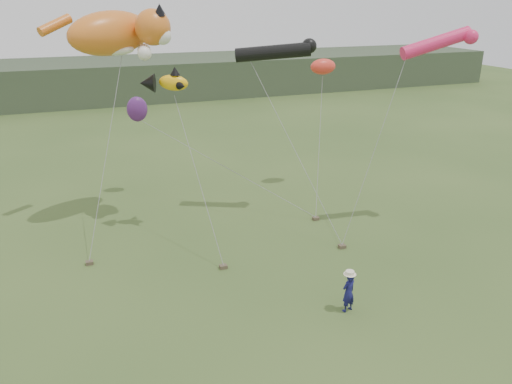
# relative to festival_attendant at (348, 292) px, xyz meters

# --- Properties ---
(ground) EXTENTS (120.00, 120.00, 0.00)m
(ground) POSITION_rel_festival_attendant_xyz_m (-2.28, 0.18, -0.75)
(ground) COLOR #385123
(ground) RESTS_ON ground
(headland) EXTENTS (90.00, 13.00, 4.00)m
(headland) POSITION_rel_festival_attendant_xyz_m (-5.39, 44.87, 1.18)
(headland) COLOR #2D3D28
(headland) RESTS_ON ground
(festival_attendant) EXTENTS (0.62, 0.49, 1.49)m
(festival_attendant) POSITION_rel_festival_attendant_xyz_m (0.00, 0.00, 0.00)
(festival_attendant) COLOR #151652
(festival_attendant) RESTS_ON ground
(sandbag_anchors) EXTENTS (14.89, 3.58, 0.15)m
(sandbag_anchors) POSITION_rel_festival_attendant_xyz_m (-3.78, 5.30, -0.67)
(sandbag_anchors) COLOR brown
(sandbag_anchors) RESTS_ON ground
(cat_kite) EXTENTS (5.60, 3.79, 2.39)m
(cat_kite) POSITION_rel_festival_attendant_xyz_m (-5.74, 11.00, 8.10)
(cat_kite) COLOR orange
(cat_kite) RESTS_ON ground
(fish_kite) EXTENTS (2.22, 1.46, 1.08)m
(fish_kite) POSITION_rel_festival_attendant_xyz_m (-4.30, 8.96, 6.13)
(fish_kite) COLOR #FFB70E
(fish_kite) RESTS_ON ground
(tube_kites) EXTENTS (9.53, 5.66, 1.71)m
(tube_kites) POSITION_rel_festival_attendant_xyz_m (3.74, 7.66, 7.45)
(tube_kites) COLOR black
(tube_kites) RESTS_ON ground
(misc_kites) EXTENTS (11.14, 2.95, 3.14)m
(misc_kites) POSITION_rel_festival_attendant_xyz_m (-0.01, 13.04, 5.02)
(misc_kites) COLOR #F33A2A
(misc_kites) RESTS_ON ground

